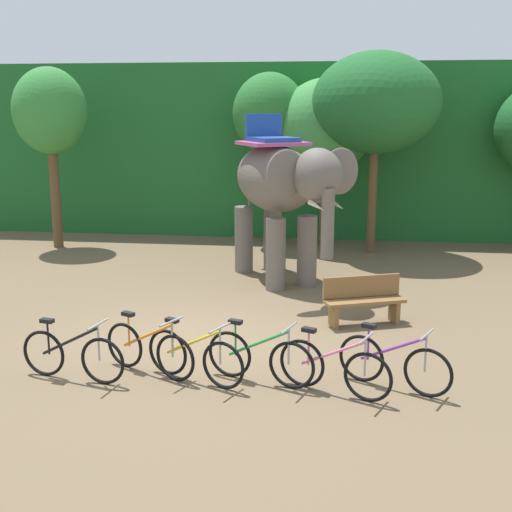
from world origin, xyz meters
TOP-DOWN VIEW (x-y plane):
  - ground_plane at (0.00, 0.00)m, footprint 80.00×80.00m
  - foliage_hedge at (0.00, 12.25)m, footprint 36.00×6.00m
  - tree_left at (-5.61, 7.11)m, footprint 2.01×2.01m
  - tree_center_left at (0.32, 8.49)m, footprint 2.10×2.10m
  - tree_far_right at (1.92, 8.36)m, footprint 2.70×2.70m
  - tree_center_right at (3.24, 7.55)m, footprint 3.39×3.39m
  - elephant at (1.06, 4.10)m, footprint 3.24×4.04m
  - bike_black at (-1.44, -1.88)m, footprint 1.69×0.53m
  - bike_orange at (-0.39, -1.51)m, footprint 1.57×0.82m
  - bike_yellow at (0.35, -1.71)m, footprint 1.59×0.79m
  - bike_green at (1.31, -1.62)m, footprint 1.64×0.69m
  - bike_pink at (2.38, -1.87)m, footprint 1.60×0.77m
  - bike_purple at (3.22, -1.59)m, footprint 1.57×0.82m
  - wooden_bench at (2.87, 1.31)m, footprint 1.55×0.92m

SIDE VIEW (x-z plane):
  - ground_plane at x=0.00m, z-range 0.00..0.00m
  - bike_black at x=-1.44m, z-range -0.07..0.85m
  - bike_orange at x=-0.39m, z-range -0.07..0.85m
  - bike_yellow at x=0.35m, z-range -0.07..0.85m
  - bike_green at x=1.31m, z-range -0.07..0.85m
  - bike_pink at x=2.38m, z-range -0.07..0.85m
  - bike_purple at x=3.22m, z-range -0.07..0.85m
  - wooden_bench at x=2.87m, z-range 0.03..0.92m
  - elephant at x=1.06m, z-range 0.31..4.09m
  - foliage_hedge at x=0.00m, z-range 0.00..5.20m
  - tree_far_right at x=1.92m, z-range 1.04..5.76m
  - tree_center_left at x=0.32m, z-range 1.26..6.15m
  - tree_left at x=-5.61m, z-range 1.27..6.27m
  - tree_center_right at x=3.24m, z-range 1.34..6.71m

